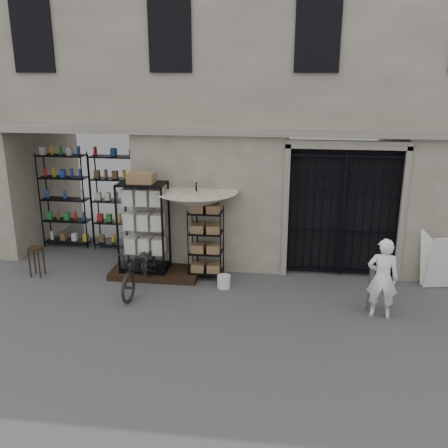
# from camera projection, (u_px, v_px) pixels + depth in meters

# --- Properties ---
(ground) EXTENTS (80.00, 80.00, 0.00)m
(ground) POSITION_uv_depth(u_px,v_px,m) (255.00, 313.00, 9.64)
(ground) COLOR #27272A
(ground) RESTS_ON ground
(main_building) EXTENTS (14.00, 4.00, 9.00)m
(main_building) POSITION_uv_depth(u_px,v_px,m) (271.00, 70.00, 12.10)
(main_building) COLOR gray
(main_building) RESTS_ON ground
(shop_recess) EXTENTS (3.00, 1.70, 3.00)m
(shop_recess) POSITION_uv_depth(u_px,v_px,m) (84.00, 196.00, 12.42)
(shop_recess) COLOR black
(shop_recess) RESTS_ON ground
(shop_shelving) EXTENTS (2.70, 0.50, 2.50)m
(shop_shelving) POSITION_uv_depth(u_px,v_px,m) (91.00, 201.00, 12.97)
(shop_shelving) COLOR black
(shop_shelving) RESTS_ON ground
(iron_gate) EXTENTS (2.50, 0.21, 3.00)m
(iron_gate) POSITION_uv_depth(u_px,v_px,m) (342.00, 211.00, 11.14)
(iron_gate) COLOR black
(iron_gate) RESTS_ON ground
(step_platform) EXTENTS (2.00, 0.90, 0.15)m
(step_platform) POSITION_uv_depth(u_px,v_px,m) (156.00, 273.00, 11.39)
(step_platform) COLOR black
(step_platform) RESTS_ON ground
(display_cabinet) EXTENTS (1.04, 0.68, 2.19)m
(display_cabinet) POSITION_uv_depth(u_px,v_px,m) (144.00, 232.00, 11.11)
(display_cabinet) COLOR black
(display_cabinet) RESTS_ON step_platform
(wire_rack) EXTENTS (0.84, 0.72, 1.63)m
(wire_rack) POSITION_uv_depth(u_px,v_px,m) (206.00, 244.00, 11.08)
(wire_rack) COLOR black
(wire_rack) RESTS_ON ground
(market_umbrella) EXTENTS (2.10, 2.12, 2.62)m
(market_umbrella) POSITION_uv_depth(u_px,v_px,m) (196.00, 195.00, 10.89)
(market_umbrella) COLOR black
(market_umbrella) RESTS_ON ground
(white_bucket) EXTENTS (0.34, 0.34, 0.27)m
(white_bucket) POSITION_uv_depth(u_px,v_px,m) (224.00, 281.00, 10.76)
(white_bucket) COLOR silver
(white_bucket) RESTS_ON ground
(bicycle) EXTENTS (0.72, 1.03, 1.88)m
(bicycle) POSITION_uv_depth(u_px,v_px,m) (141.00, 290.00, 10.68)
(bicycle) COLOR black
(bicycle) RESTS_ON ground
(wooden_stool) EXTENTS (0.34, 0.34, 0.68)m
(wooden_stool) POSITION_uv_depth(u_px,v_px,m) (37.00, 261.00, 11.31)
(wooden_stool) COLOR black
(wooden_stool) RESTS_ON ground
(steel_bollard) EXTENTS (0.19, 0.19, 0.87)m
(steel_bollard) POSITION_uv_depth(u_px,v_px,m) (372.00, 289.00, 9.66)
(steel_bollard) COLOR slate
(steel_bollard) RESTS_ON ground
(shopkeeper) EXTENTS (0.75, 1.62, 0.37)m
(shopkeeper) POSITION_uv_depth(u_px,v_px,m) (379.00, 316.00, 9.54)
(shopkeeper) COLOR white
(shopkeeper) RESTS_ON ground
(easel_sign) EXTENTS (0.69, 0.76, 1.20)m
(easel_sign) POSITION_uv_depth(u_px,v_px,m) (437.00, 260.00, 10.65)
(easel_sign) COLOR silver
(easel_sign) RESTS_ON ground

